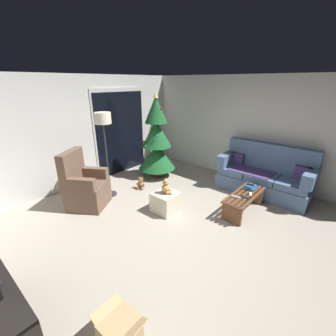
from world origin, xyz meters
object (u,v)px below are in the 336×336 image
object	(u,v)px
remote_graphite	(245,197)
teddy_bear_honey	(166,187)
coffee_table	(244,200)
armchair	(85,187)
couch	(264,176)
book_stack	(251,187)
remote_silver	(236,197)
christmas_tree	(157,142)
cell_phone	(250,185)
teddy_bear_chestnut_by_tree	(141,184)
cardboard_box_open_near_shelf	(120,332)
ottoman	(166,202)
remote_white	(251,194)
floor_lamp	(103,127)

from	to	relation	value
remote_graphite	teddy_bear_honey	xyz separation A→B (m)	(-0.83, 1.18, 0.12)
coffee_table	armchair	distance (m)	3.09
couch	book_stack	xyz separation A→B (m)	(-0.77, -0.02, 0.01)
remote_silver	christmas_tree	bearing A→B (deg)	-103.97
book_stack	cell_phone	distance (m)	0.05
teddy_bear_chestnut_by_tree	cardboard_box_open_near_shelf	bearing A→B (deg)	-135.80
ottoman	cardboard_box_open_near_shelf	xyz separation A→B (m)	(-2.06, -1.26, -0.03)
christmas_tree	cardboard_box_open_near_shelf	xyz separation A→B (m)	(-3.22, -2.60, -0.77)
remote_white	book_stack	distance (m)	0.27
book_stack	ottoman	world-z (taller)	book_stack
cell_phone	floor_lamp	distance (m)	3.11
remote_graphite	teddy_bear_chestnut_by_tree	size ratio (longest dim) A/B	0.55
cardboard_box_open_near_shelf	christmas_tree	bearing A→B (deg)	38.85
remote_graphite	christmas_tree	bearing A→B (deg)	88.65
cell_phone	remote_white	bearing A→B (deg)	-159.73
remote_white	armchair	bearing A→B (deg)	-167.17
remote_white	cardboard_box_open_near_shelf	size ratio (longest dim) A/B	0.34
coffee_table	cell_phone	world-z (taller)	cell_phone
remote_white	remote_graphite	bearing A→B (deg)	-127.62
remote_graphite	ottoman	world-z (taller)	remote_graphite
christmas_tree	floor_lamp	distance (m)	1.58
floor_lamp	teddy_bear_chestnut_by_tree	world-z (taller)	floor_lamp
book_stack	ottoman	bearing A→B (deg)	137.90
armchair	ottoman	bearing A→B (deg)	-56.61
couch	remote_white	bearing A→B (deg)	-173.59
remote_graphite	floor_lamp	distance (m)	3.01
cell_phone	christmas_tree	xyz separation A→B (m)	(-0.09, 2.44, 0.48)
coffee_table	cell_phone	distance (m)	0.36
remote_silver	book_stack	size ratio (longest dim) A/B	0.63
book_stack	cell_phone	xyz separation A→B (m)	(0.01, 0.02, 0.04)
remote_white	cell_phone	bearing A→B (deg)	91.17
armchair	cardboard_box_open_near_shelf	xyz separation A→B (m)	(-1.18, -2.60, -0.25)
cell_phone	cardboard_box_open_near_shelf	distance (m)	3.34
book_stack	floor_lamp	xyz separation A→B (m)	(-1.55, 2.50, 1.10)
armchair	cardboard_box_open_near_shelf	bearing A→B (deg)	-114.40
cell_phone	ottoman	world-z (taller)	cell_phone
remote_white	ottoman	bearing A→B (deg)	-164.31
cell_phone	teddy_bear_honey	bearing A→B (deg)	134.42
cell_phone	floor_lamp	size ratio (longest dim) A/B	0.08
teddy_bear_chestnut_by_tree	cardboard_box_open_near_shelf	world-z (taller)	cardboard_box_open_near_shelf
floor_lamp	ottoman	distance (m)	1.92
coffee_table	floor_lamp	bearing A→B (deg)	116.77
cardboard_box_open_near_shelf	couch	bearing A→B (deg)	2.10
couch	christmas_tree	xyz separation A→B (m)	(-0.85, 2.45, 0.53)
armchair	remote_graphite	bearing A→B (deg)	-55.81
ottoman	teddy_bear_chestnut_by_tree	bearing A→B (deg)	71.96
christmas_tree	teddy_bear_chestnut_by_tree	distance (m)	1.17
remote_graphite	teddy_bear_chestnut_by_tree	distance (m)	2.34
remote_graphite	teddy_bear_honey	bearing A→B (deg)	131.17
coffee_table	remote_graphite	bearing A→B (deg)	-157.97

